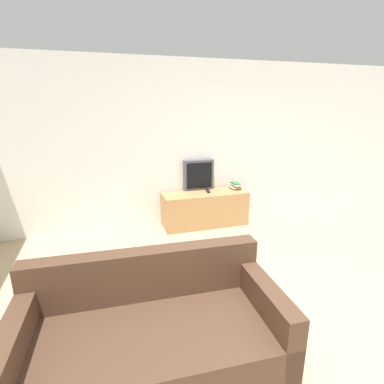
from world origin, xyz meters
TOP-DOWN VIEW (x-y plane):
  - ground_plane at (0.00, 0.00)m, footprint 14.00×14.00m
  - wall_back at (0.00, 3.03)m, footprint 9.00×0.06m
  - tv_stand at (0.11, 2.74)m, footprint 1.37×0.48m
  - television at (0.07, 2.94)m, footprint 0.51×0.09m
  - couch at (-1.21, 0.18)m, footprint 1.90×1.00m
  - book_stack at (0.68, 2.80)m, footprint 0.17×0.23m
  - remote_on_stand at (0.18, 2.78)m, footprint 0.08×0.20m

SIDE VIEW (x-z plane):
  - ground_plane at x=0.00m, z-range 0.00..0.00m
  - couch at x=-1.21m, z-range -0.13..0.68m
  - tv_stand at x=0.11m, z-range 0.00..0.55m
  - remote_on_stand at x=0.18m, z-range 0.55..0.58m
  - book_stack at x=0.68m, z-range 0.55..0.66m
  - television at x=0.07m, z-range 0.55..1.05m
  - wall_back at x=0.00m, z-range 0.00..2.60m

